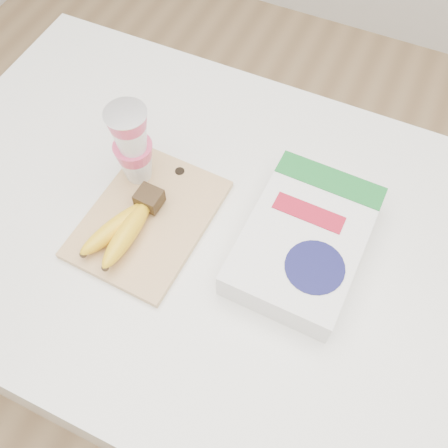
% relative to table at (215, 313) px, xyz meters
% --- Properties ---
extents(room, '(4.00, 4.00, 4.00)m').
position_rel_table_xyz_m(room, '(0.00, 0.00, 0.87)').
color(room, tan).
rests_on(room, ground).
extents(table, '(1.29, 0.86, 0.96)m').
position_rel_table_xyz_m(table, '(0.00, 0.00, 0.00)').
color(table, white).
rests_on(table, ground).
extents(cutting_board, '(0.24, 0.31, 0.02)m').
position_rel_table_xyz_m(cutting_board, '(-0.12, -0.04, 0.49)').
color(cutting_board, '#DCBA78').
rests_on(cutting_board, table).
extents(bananas, '(0.10, 0.20, 0.06)m').
position_rel_table_xyz_m(bananas, '(-0.14, -0.09, 0.52)').
color(bananas, '#382816').
rests_on(bananas, cutting_board).
extents(yogurt_stack, '(0.08, 0.08, 0.19)m').
position_rel_table_xyz_m(yogurt_stack, '(-0.18, 0.04, 0.60)').
color(yogurt_stack, white).
rests_on(yogurt_stack, cutting_board).
extents(cereal_box, '(0.22, 0.32, 0.07)m').
position_rel_table_xyz_m(cereal_box, '(0.18, 0.03, 0.52)').
color(cereal_box, white).
rests_on(cereal_box, table).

